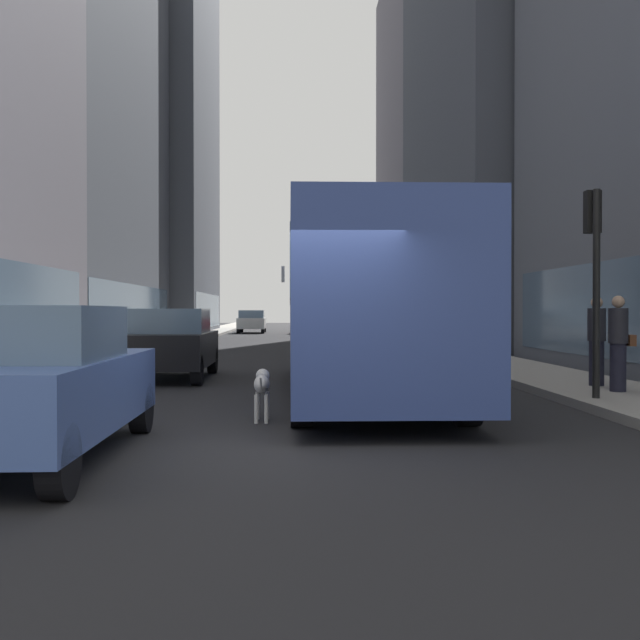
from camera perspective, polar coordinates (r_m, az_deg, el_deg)
The scene contains 16 objects.
ground_plane at distance 44.24m, azimuth -2.10°, elevation -1.38°, with size 120.00×120.00×0.00m, color #232326.
sidewalk_left at distance 44.59m, azimuth -9.44°, elevation -1.27°, with size 2.40×110.00×0.15m, color #ADA89E.
sidewalk_right at distance 44.62m, azimuth 5.24°, elevation -1.27°, with size 2.40×110.00×0.15m, color #9E9991.
building_left_mid at distance 40.52m, azimuth -19.73°, elevation 14.38°, with size 9.18×20.11×22.44m.
building_left_far at distance 61.45m, azimuth -13.95°, elevation 18.99°, with size 11.95×17.80×41.85m.
building_right_far at distance 57.43m, azimuth 10.11°, elevation 12.23°, with size 9.90×18.03×26.21m.
transit_bus at distance 14.81m, azimuth 2.77°, elevation 1.47°, with size 2.78×11.53×3.05m.
car_red_coupe at distance 55.04m, azimuth -0.87°, elevation -0.12°, with size 1.77×4.34×1.62m.
car_black_suv at distance 18.36m, azimuth -10.71°, elevation -1.69°, with size 1.76×4.16×1.62m.
car_blue_hatchback at distance 8.78m, azimuth -20.27°, elevation -4.25°, with size 1.82×4.44×1.62m.
car_white_van at distance 56.47m, azimuth -4.96°, elevation -0.10°, with size 1.91×4.67×1.62m.
car_grey_wagon at distance 49.32m, azimuth 1.15°, elevation -0.21°, with size 1.79×4.28×1.62m.
dalmatian_dog at distance 11.29m, azimuth -4.23°, elevation -4.71°, with size 0.22×0.96×0.72m.
pedestrian_with_handbag at distance 14.80m, azimuth 20.82°, elevation -1.54°, with size 0.45×0.34×1.69m.
pedestrian_in_coat at distance 15.81m, azimuth 19.41°, elevation -1.40°, with size 0.34×0.34×1.69m.
traffic_light_near at distance 13.65m, azimuth 19.28°, elevation 4.27°, with size 0.24×0.41×3.40m.
Camera 1 is at (-0.09, -9.21, 1.57)m, focal length 44.15 mm.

